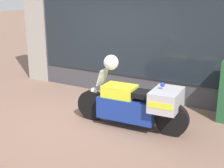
{
  "coord_description": "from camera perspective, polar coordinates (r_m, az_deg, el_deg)",
  "views": [
    {
      "loc": [
        3.79,
        -5.17,
        2.67
      ],
      "look_at": [
        0.47,
        0.59,
        0.67
      ],
      "focal_mm": 50.0,
      "sensor_mm": 36.0,
      "label": 1
    }
  ],
  "objects": [
    {
      "name": "shop_building",
      "position": [
        8.31,
        -0.12,
        12.12
      ],
      "size": [
        6.42,
        0.55,
        3.99
      ],
      "color": "#424247",
      "rests_on": "ground"
    },
    {
      "name": "window_display",
      "position": [
        8.31,
        3.83,
        1.16
      ],
      "size": [
        5.25,
        0.3,
        1.83
      ],
      "color": "slate",
      "rests_on": "ground"
    },
    {
      "name": "ground_plane",
      "position": [
        6.95,
        -5.84,
        -5.97
      ],
      "size": [
        60.0,
        60.0,
        0.0
      ],
      "primitive_type": "plane",
      "color": "#7A5B4C"
    },
    {
      "name": "white_helmet",
      "position": [
        6.2,
        -0.16,
        3.97
      ],
      "size": [
        0.3,
        0.3,
        0.3
      ],
      "primitive_type": "sphere",
      "color": "white",
      "rests_on": "paramedic_motorcycle"
    },
    {
      "name": "paramedic_motorcycle",
      "position": [
        6.2,
        4.68,
        -3.61
      ],
      "size": [
        2.4,
        0.78,
        1.15
      ],
      "rotation": [
        0.0,
        0.0,
        3.2
      ],
      "color": "black",
      "rests_on": "ground"
    }
  ]
}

